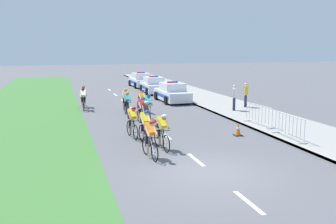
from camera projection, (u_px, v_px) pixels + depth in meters
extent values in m
plane|color=#56565B|center=(212.00, 173.00, 12.33)|extent=(160.00, 160.00, 0.00)
cube|color=gray|center=(219.00, 103.00, 27.42)|extent=(4.06, 60.00, 0.12)
cube|color=#9E9E99|center=(195.00, 104.00, 26.86)|extent=(0.16, 60.00, 0.13)
cube|color=#3D7033|center=(25.00, 113.00, 23.56)|extent=(7.00, 60.00, 0.01)
cube|color=white|center=(249.00, 202.00, 9.97)|extent=(0.14, 1.60, 0.01)
cube|color=white|center=(196.00, 160.00, 13.75)|extent=(0.14, 1.60, 0.01)
cube|color=white|center=(166.00, 135.00, 17.52)|extent=(0.14, 1.60, 0.01)
cube|color=white|center=(147.00, 120.00, 21.29)|extent=(0.14, 1.60, 0.01)
cube|color=white|center=(133.00, 109.00, 25.06)|extent=(0.14, 1.60, 0.01)
cube|color=white|center=(123.00, 101.00, 28.83)|extent=(0.14, 1.60, 0.01)
cube|color=white|center=(115.00, 95.00, 32.60)|extent=(0.14, 1.60, 0.01)
cube|color=white|center=(109.00, 90.00, 36.37)|extent=(0.14, 1.60, 0.01)
torus|color=black|center=(155.00, 152.00, 13.46)|extent=(0.12, 0.72, 0.72)
cylinder|color=#99999E|center=(155.00, 152.00, 13.46)|extent=(0.07, 0.07, 0.06)
torus|color=black|center=(145.00, 146.00, 14.37)|extent=(0.12, 0.72, 0.72)
cylinder|color=#99999E|center=(145.00, 146.00, 14.37)|extent=(0.07, 0.07, 0.06)
cylinder|color=white|center=(150.00, 135.00, 13.78)|extent=(0.10, 0.55, 0.04)
cylinder|color=white|center=(152.00, 145.00, 13.67)|extent=(0.09, 0.48, 0.63)
cylinder|color=white|center=(148.00, 142.00, 14.01)|extent=(0.04, 0.04, 0.65)
cylinder|color=black|center=(153.00, 138.00, 13.46)|extent=(0.42, 0.07, 0.03)
cube|color=black|center=(148.00, 133.00, 13.95)|extent=(0.12, 0.23, 0.05)
cube|color=orange|center=(149.00, 129.00, 13.80)|extent=(0.34, 0.57, 0.46)
cube|color=black|center=(148.00, 132.00, 13.93)|extent=(0.30, 0.23, 0.18)
cylinder|color=black|center=(151.00, 141.00, 13.98)|extent=(0.13, 0.23, 0.40)
cylinder|color=tan|center=(152.00, 148.00, 13.96)|extent=(0.11, 0.16, 0.36)
cylinder|color=black|center=(147.00, 141.00, 13.91)|extent=(0.13, 0.18, 0.40)
cylinder|color=tan|center=(148.00, 149.00, 13.89)|extent=(0.10, 0.13, 0.36)
cylinder|color=tan|center=(155.00, 131.00, 13.68)|extent=(0.12, 0.41, 0.35)
cylinder|color=tan|center=(147.00, 132.00, 13.55)|extent=(0.12, 0.41, 0.35)
sphere|color=tan|center=(152.00, 124.00, 13.49)|extent=(0.19, 0.19, 0.19)
ellipsoid|color=red|center=(152.00, 122.00, 13.47)|extent=(0.26, 0.34, 0.24)
torus|color=black|center=(166.00, 144.00, 14.63)|extent=(0.12, 0.72, 0.72)
cylinder|color=#99999E|center=(166.00, 144.00, 14.63)|extent=(0.07, 0.07, 0.06)
torus|color=black|center=(157.00, 138.00, 15.54)|extent=(0.12, 0.72, 0.72)
cylinder|color=#99999E|center=(157.00, 138.00, 15.54)|extent=(0.07, 0.07, 0.06)
cylinder|color=white|center=(162.00, 128.00, 14.95)|extent=(0.09, 0.55, 0.04)
cylinder|color=white|center=(164.00, 137.00, 14.85)|extent=(0.09, 0.48, 0.63)
cylinder|color=white|center=(160.00, 135.00, 15.18)|extent=(0.04, 0.04, 0.65)
cylinder|color=black|center=(165.00, 131.00, 14.63)|extent=(0.42, 0.07, 0.03)
cube|color=black|center=(160.00, 126.00, 15.12)|extent=(0.12, 0.23, 0.05)
cube|color=yellow|center=(161.00, 122.00, 14.97)|extent=(0.33, 0.56, 0.47)
cube|color=black|center=(160.00, 126.00, 15.11)|extent=(0.30, 0.23, 0.18)
cylinder|color=black|center=(163.00, 134.00, 15.16)|extent=(0.13, 0.23, 0.40)
cylinder|color=#9E7051|center=(164.00, 140.00, 15.13)|extent=(0.11, 0.16, 0.36)
cylinder|color=black|center=(159.00, 134.00, 15.09)|extent=(0.13, 0.18, 0.40)
cylinder|color=#9E7051|center=(160.00, 141.00, 15.06)|extent=(0.10, 0.13, 0.36)
cylinder|color=#9E7051|center=(167.00, 124.00, 14.85)|extent=(0.12, 0.41, 0.35)
cylinder|color=#9E7051|center=(160.00, 125.00, 14.73)|extent=(0.12, 0.41, 0.35)
sphere|color=#9E7051|center=(164.00, 118.00, 14.66)|extent=(0.19, 0.19, 0.19)
ellipsoid|color=white|center=(164.00, 116.00, 14.64)|extent=(0.26, 0.34, 0.24)
torus|color=black|center=(149.00, 138.00, 15.59)|extent=(0.11, 0.72, 0.72)
cylinder|color=#99999E|center=(149.00, 138.00, 15.59)|extent=(0.07, 0.07, 0.06)
torus|color=black|center=(141.00, 133.00, 16.50)|extent=(0.11, 0.72, 0.72)
cylinder|color=#99999E|center=(141.00, 133.00, 16.50)|extent=(0.07, 0.07, 0.06)
cylinder|color=#1E1E99|center=(145.00, 124.00, 15.91)|extent=(0.09, 0.55, 0.04)
cylinder|color=#1E1E99|center=(146.00, 132.00, 15.80)|extent=(0.08, 0.48, 0.63)
cylinder|color=#1E1E99|center=(144.00, 129.00, 16.14)|extent=(0.04, 0.04, 0.65)
cylinder|color=black|center=(148.00, 126.00, 15.59)|extent=(0.42, 0.07, 0.03)
cube|color=black|center=(144.00, 122.00, 16.08)|extent=(0.12, 0.23, 0.05)
cube|color=yellow|center=(144.00, 118.00, 15.93)|extent=(0.33, 0.56, 0.47)
cube|color=black|center=(144.00, 121.00, 16.07)|extent=(0.30, 0.22, 0.18)
cylinder|color=black|center=(146.00, 129.00, 16.11)|extent=(0.13, 0.23, 0.40)
cylinder|color=beige|center=(147.00, 135.00, 16.09)|extent=(0.10, 0.16, 0.36)
cylinder|color=black|center=(142.00, 129.00, 16.05)|extent=(0.13, 0.18, 0.40)
cylinder|color=beige|center=(143.00, 135.00, 16.02)|extent=(0.10, 0.13, 0.36)
cylinder|color=beige|center=(150.00, 120.00, 15.80)|extent=(0.11, 0.41, 0.35)
cylinder|color=beige|center=(143.00, 120.00, 15.69)|extent=(0.11, 0.41, 0.35)
sphere|color=beige|center=(147.00, 114.00, 15.62)|extent=(0.19, 0.19, 0.19)
ellipsoid|color=blue|center=(147.00, 112.00, 15.60)|extent=(0.26, 0.33, 0.24)
torus|color=black|center=(136.00, 133.00, 16.56)|extent=(0.12, 0.72, 0.72)
cylinder|color=#99999E|center=(136.00, 133.00, 16.56)|extent=(0.07, 0.07, 0.06)
torus|color=black|center=(129.00, 128.00, 17.47)|extent=(0.12, 0.72, 0.72)
cylinder|color=#99999E|center=(129.00, 128.00, 17.47)|extent=(0.07, 0.07, 0.06)
cylinder|color=white|center=(132.00, 119.00, 16.88)|extent=(0.09, 0.55, 0.04)
cylinder|color=white|center=(134.00, 127.00, 16.77)|extent=(0.09, 0.48, 0.63)
cylinder|color=white|center=(131.00, 125.00, 17.11)|extent=(0.04, 0.04, 0.65)
cylinder|color=black|center=(135.00, 121.00, 16.56)|extent=(0.42, 0.07, 0.03)
cube|color=black|center=(131.00, 118.00, 17.05)|extent=(0.12, 0.23, 0.05)
cube|color=yellow|center=(132.00, 114.00, 16.90)|extent=(0.34, 0.57, 0.46)
cube|color=black|center=(131.00, 117.00, 17.04)|extent=(0.30, 0.23, 0.18)
cylinder|color=black|center=(133.00, 124.00, 17.08)|extent=(0.13, 0.23, 0.40)
cylinder|color=#9E7051|center=(134.00, 130.00, 17.06)|extent=(0.11, 0.16, 0.36)
cylinder|color=black|center=(130.00, 124.00, 17.02)|extent=(0.13, 0.18, 0.40)
cylinder|color=#9E7051|center=(130.00, 130.00, 16.99)|extent=(0.10, 0.13, 0.36)
cylinder|color=#9E7051|center=(137.00, 115.00, 16.78)|extent=(0.12, 0.41, 0.35)
cylinder|color=#9E7051|center=(130.00, 116.00, 16.66)|extent=(0.12, 0.41, 0.35)
sphere|color=#9E7051|center=(134.00, 110.00, 16.59)|extent=(0.19, 0.19, 0.19)
ellipsoid|color=red|center=(134.00, 108.00, 16.57)|extent=(0.26, 0.34, 0.24)
torus|color=black|center=(147.00, 125.00, 18.23)|extent=(0.11, 0.73, 0.72)
cylinder|color=#99999E|center=(147.00, 125.00, 18.23)|extent=(0.06, 0.06, 0.06)
torus|color=black|center=(145.00, 121.00, 19.20)|extent=(0.11, 0.73, 0.72)
cylinder|color=#99999E|center=(145.00, 121.00, 19.20)|extent=(0.06, 0.06, 0.06)
cylinder|color=silver|center=(146.00, 113.00, 18.57)|extent=(0.08, 0.55, 0.04)
cylinder|color=silver|center=(147.00, 119.00, 18.46)|extent=(0.08, 0.48, 0.63)
cylinder|color=silver|center=(146.00, 118.00, 18.82)|extent=(0.04, 0.04, 0.65)
cylinder|color=black|center=(147.00, 114.00, 18.24)|extent=(0.42, 0.06, 0.03)
cube|color=black|center=(145.00, 111.00, 18.76)|extent=(0.12, 0.23, 0.05)
cube|color=black|center=(146.00, 108.00, 18.60)|extent=(0.33, 0.56, 0.47)
cube|color=black|center=(145.00, 110.00, 18.74)|extent=(0.30, 0.22, 0.18)
cylinder|color=black|center=(147.00, 117.00, 18.77)|extent=(0.13, 0.23, 0.40)
cylinder|color=#9E7051|center=(148.00, 122.00, 18.74)|extent=(0.10, 0.16, 0.36)
cylinder|color=black|center=(144.00, 117.00, 18.74)|extent=(0.12, 0.18, 0.40)
cylinder|color=#9E7051|center=(144.00, 123.00, 18.71)|extent=(0.10, 0.13, 0.36)
cylinder|color=#9E7051|center=(150.00, 109.00, 18.44)|extent=(0.11, 0.41, 0.35)
cylinder|color=#9E7051|center=(143.00, 109.00, 18.37)|extent=(0.11, 0.41, 0.35)
sphere|color=#9E7051|center=(147.00, 104.00, 18.27)|extent=(0.19, 0.19, 0.19)
ellipsoid|color=white|center=(147.00, 103.00, 18.25)|extent=(0.26, 0.33, 0.24)
torus|color=black|center=(145.00, 119.00, 19.58)|extent=(0.10, 0.73, 0.72)
cylinder|color=#99999E|center=(145.00, 119.00, 19.58)|extent=(0.06, 0.06, 0.06)
torus|color=black|center=(139.00, 116.00, 20.50)|extent=(0.10, 0.73, 0.72)
cylinder|color=#99999E|center=(139.00, 116.00, 20.50)|extent=(0.06, 0.06, 0.06)
cylinder|color=#1E1E99|center=(142.00, 108.00, 19.90)|extent=(0.08, 0.55, 0.04)
cylinder|color=#1E1E99|center=(143.00, 115.00, 19.80)|extent=(0.08, 0.48, 0.63)
cylinder|color=#1E1E99|center=(141.00, 113.00, 20.14)|extent=(0.04, 0.04, 0.65)
cylinder|color=black|center=(144.00, 110.00, 19.58)|extent=(0.42, 0.06, 0.03)
cube|color=black|center=(141.00, 107.00, 20.08)|extent=(0.12, 0.23, 0.05)
cube|color=red|center=(142.00, 104.00, 19.93)|extent=(0.32, 0.56, 0.47)
cube|color=black|center=(141.00, 106.00, 20.06)|extent=(0.29, 0.22, 0.18)
cylinder|color=black|center=(143.00, 112.00, 20.11)|extent=(0.13, 0.23, 0.40)
cylinder|color=tan|center=(143.00, 117.00, 20.08)|extent=(0.10, 0.16, 0.36)
cylinder|color=black|center=(140.00, 113.00, 20.04)|extent=(0.12, 0.18, 0.40)
cylinder|color=tan|center=(140.00, 118.00, 20.02)|extent=(0.10, 0.13, 0.36)
cylinder|color=tan|center=(146.00, 105.00, 19.80)|extent=(0.11, 0.41, 0.35)
cylinder|color=tan|center=(140.00, 105.00, 19.68)|extent=(0.11, 0.41, 0.35)
sphere|color=tan|center=(143.00, 100.00, 19.61)|extent=(0.19, 0.19, 0.19)
ellipsoid|color=blue|center=(143.00, 99.00, 19.59)|extent=(0.25, 0.33, 0.24)
torus|color=black|center=(149.00, 115.00, 20.78)|extent=(0.12, 0.72, 0.72)
cylinder|color=#99999E|center=(149.00, 115.00, 20.78)|extent=(0.07, 0.07, 0.06)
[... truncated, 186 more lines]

